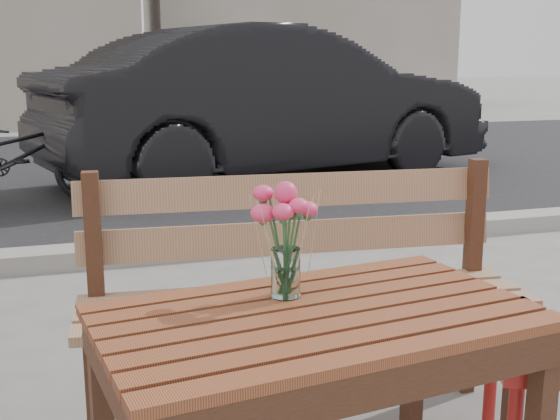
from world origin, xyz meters
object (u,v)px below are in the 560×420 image
at_px(main_table, 317,352).
at_px(main_vase, 286,226).
at_px(bicycle, 17,154).
at_px(parked_car, 271,104).

relative_size(main_table, main_vase, 3.75).
height_order(main_table, bicycle, bicycle).
height_order(main_table, parked_car, parked_car).
distance_m(main_vase, parked_car, 5.79).
distance_m(main_table, bicycle, 4.98).
distance_m(main_table, main_vase, 0.33).
bearing_deg(parked_car, main_table, 149.51).
bearing_deg(main_table, main_vase, 100.66).
height_order(main_vase, bicycle, main_vase).
relative_size(main_vase, parked_car, 0.06).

